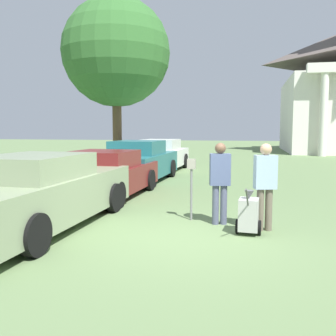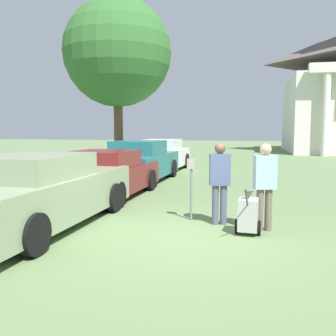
# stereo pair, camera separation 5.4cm
# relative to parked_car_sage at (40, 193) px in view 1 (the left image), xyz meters

# --- Properties ---
(ground_plane) EXTENTS (120.00, 120.00, 0.00)m
(ground_plane) POSITION_rel_parked_car_sage_xyz_m (2.96, -0.12, -0.71)
(ground_plane) COLOR #607A4C
(parked_car_sage) EXTENTS (2.14, 5.33, 1.49)m
(parked_car_sage) POSITION_rel_parked_car_sage_xyz_m (0.00, 0.00, 0.00)
(parked_car_sage) COLOR gray
(parked_car_sage) RESTS_ON ground_plane
(parked_car_maroon) EXTENTS (2.17, 4.68, 1.37)m
(parked_car_maroon) POSITION_rel_parked_car_sage_xyz_m (-0.00, 3.52, -0.06)
(parked_car_maroon) COLOR maroon
(parked_car_maroon) RESTS_ON ground_plane
(parked_car_teal) EXTENTS (2.17, 4.90, 1.56)m
(parked_car_teal) POSITION_rel_parked_car_sage_xyz_m (0.00, 7.03, 0.02)
(parked_car_teal) COLOR #23666B
(parked_car_teal) RESTS_ON ground_plane
(parked_car_white) EXTENTS (2.03, 4.72, 1.51)m
(parked_car_white) POSITION_rel_parked_car_sage_xyz_m (0.00, 10.76, 0.00)
(parked_car_white) COLOR silver
(parked_car_white) RESTS_ON ground_plane
(parking_meter) EXTENTS (0.18, 0.09, 1.35)m
(parking_meter) POSITION_rel_parked_car_sage_xyz_m (2.91, 1.24, 0.23)
(parking_meter) COLOR slate
(parking_meter) RESTS_ON ground_plane
(person_worker) EXTENTS (0.46, 0.30, 1.71)m
(person_worker) POSITION_rel_parked_car_sage_xyz_m (3.55, 1.01, 0.27)
(person_worker) COLOR #515670
(person_worker) RESTS_ON ground_plane
(person_supervisor) EXTENTS (0.46, 0.32, 1.72)m
(person_supervisor) POSITION_rel_parked_car_sage_xyz_m (4.45, 0.71, 0.27)
(person_supervisor) COLOR #665B4C
(person_supervisor) RESTS_ON ground_plane
(equipment_cart) EXTENTS (0.49, 1.00, 1.00)m
(equipment_cart) POSITION_rel_parked_car_sage_xyz_m (4.15, 0.37, -0.32)
(equipment_cart) COLOR #B2B2AD
(equipment_cart) RESTS_ON ground_plane
(shade_tree) EXTENTS (5.14, 5.14, 8.21)m
(shade_tree) POSITION_rel_parked_car_sage_xyz_m (-2.15, 10.56, 4.91)
(shade_tree) COLOR brown
(shade_tree) RESTS_ON ground_plane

